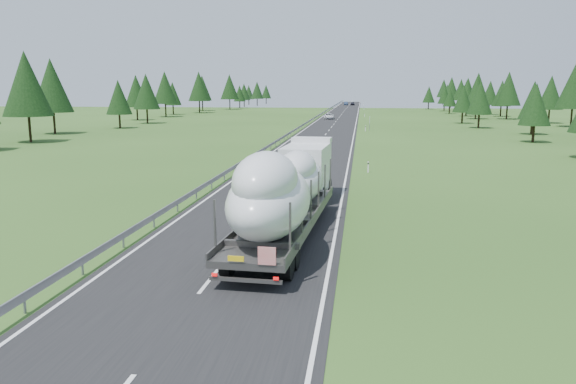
# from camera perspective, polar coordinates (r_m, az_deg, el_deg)

# --- Properties ---
(ground) EXTENTS (400.00, 400.00, 0.00)m
(ground) POSITION_cam_1_polar(r_m,az_deg,el_deg) (22.65, -7.99, -8.92)
(ground) COLOR #2A4D19
(ground) RESTS_ON ground
(road_surface) EXTENTS (10.00, 400.00, 0.02)m
(road_surface) POSITION_cam_1_polar(r_m,az_deg,el_deg) (120.94, 4.71, 6.92)
(road_surface) COLOR black
(road_surface) RESTS_ON ground
(guardrail) EXTENTS (0.10, 400.00, 0.76)m
(guardrail) POSITION_cam_1_polar(r_m,az_deg,el_deg) (121.22, 2.19, 7.23)
(guardrail) COLOR slate
(guardrail) RESTS_ON ground
(marker_posts) EXTENTS (0.13, 350.08, 1.00)m
(marker_posts) POSITION_cam_1_polar(r_m,az_deg,el_deg) (175.71, 7.75, 8.14)
(marker_posts) COLOR silver
(marker_posts) RESTS_ON ground
(highway_sign) EXTENTS (0.08, 0.90, 2.60)m
(highway_sign) POSITION_cam_1_polar(r_m,az_deg,el_deg) (100.74, 8.29, 7.16)
(highway_sign) COLOR slate
(highway_sign) RESTS_ON ground
(tree_line_right) EXTENTS (26.78, 284.44, 12.36)m
(tree_line_right) POSITION_cam_1_polar(r_m,az_deg,el_deg) (123.07, 24.15, 9.33)
(tree_line_right) COLOR black
(tree_line_right) RESTS_ON ground
(tree_line_left) EXTENTS (14.34, 283.56, 12.62)m
(tree_line_left) POSITION_cam_1_polar(r_m,az_deg,el_deg) (131.05, -14.60, 10.04)
(tree_line_left) COLOR black
(tree_line_left) RESTS_ON ground
(boat_truck) EXTENTS (3.95, 21.68, 4.94)m
(boat_truck) POSITION_cam_1_polar(r_m,az_deg,el_deg) (29.21, 0.10, 0.75)
(boat_truck) COLOR silver
(boat_truck) RESTS_ON ground
(distant_van) EXTENTS (2.52, 5.19, 1.42)m
(distant_van) POSITION_cam_1_polar(r_m,az_deg,el_deg) (139.65, 4.19, 7.69)
(distant_van) COLOR silver
(distant_van) RESTS_ON ground
(distant_car_dark) EXTENTS (1.94, 4.42, 1.48)m
(distant_car_dark) POSITION_cam_1_polar(r_m,az_deg,el_deg) (254.02, 6.57, 8.91)
(distant_car_dark) COLOR black
(distant_car_dark) RESTS_ON ground
(distant_car_blue) EXTENTS (1.67, 4.60, 1.51)m
(distant_car_blue) POSITION_cam_1_polar(r_m,az_deg,el_deg) (257.13, 5.92, 8.95)
(distant_car_blue) COLOR #182843
(distant_car_blue) RESTS_ON ground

